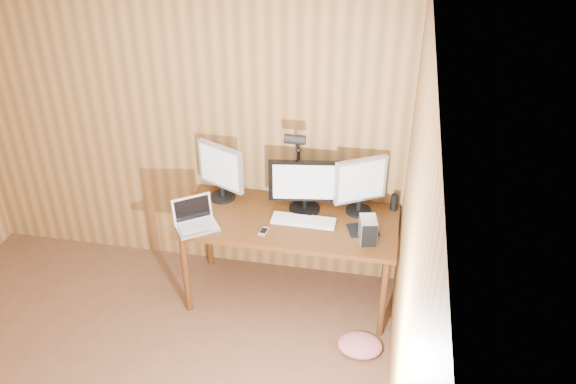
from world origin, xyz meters
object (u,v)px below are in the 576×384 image
(monitor_left, at_px, (221,170))
(mouse, at_px, (363,227))
(phone, at_px, (264,231))
(speaker, at_px, (394,202))
(monitor_right, at_px, (360,184))
(desk_lamp, at_px, (296,157))
(keyboard, at_px, (303,221))
(monitor_center, at_px, (305,185))
(hard_drive, at_px, (368,230))
(desk, at_px, (291,227))
(laptop, at_px, (195,219))

(monitor_left, relative_size, mouse, 3.85)
(phone, xyz_separation_m, speaker, (0.90, 0.46, 0.06))
(mouse, xyz_separation_m, speaker, (0.21, 0.31, 0.04))
(monitor_right, distance_m, desk_lamp, 0.51)
(keyboard, bearing_deg, monitor_center, 96.93)
(hard_drive, bearing_deg, desk, 147.31)
(monitor_left, relative_size, hard_drive, 2.53)
(hard_drive, distance_m, phone, 0.74)
(monitor_left, height_order, speaker, monitor_left)
(monitor_right, relative_size, desk_lamp, 0.69)
(phone, relative_size, desk_lamp, 0.17)
(monitor_right, distance_m, speaker, 0.32)
(phone, xyz_separation_m, desk_lamp, (0.16, 0.42, 0.40))
(keyboard, xyz_separation_m, speaker, (0.64, 0.29, 0.05))
(keyboard, relative_size, mouse, 3.95)
(desk, height_order, speaker, speaker)
(desk, xyz_separation_m, mouse, (0.55, -0.11, 0.15))
(laptop, distance_m, speaker, 1.49)
(monitor_left, xyz_separation_m, keyboard, (0.67, -0.20, -0.24))
(monitor_right, relative_size, keyboard, 0.96)
(monitor_left, distance_m, phone, 0.61)
(monitor_center, height_order, phone, monitor_center)
(keyboard, relative_size, desk_lamp, 0.71)
(monitor_left, bearing_deg, monitor_center, 20.77)
(laptop, distance_m, mouse, 1.22)
(hard_drive, distance_m, speaker, 0.46)
(monitor_right, relative_size, phone, 4.05)
(laptop, xyz_separation_m, hard_drive, (1.24, 0.05, 0.04))
(speaker, bearing_deg, monitor_left, -176.50)
(monitor_center, height_order, hard_drive, monitor_center)
(monitor_right, bearing_deg, keyboard, 179.01)
(desk, height_order, phone, phone)
(hard_drive, bearing_deg, desk_lamp, 134.92)
(phone, bearing_deg, mouse, 23.19)
(monitor_center, xyz_separation_m, mouse, (0.46, -0.18, -0.19))
(monitor_center, distance_m, speaker, 0.69)
(monitor_center, bearing_deg, hard_drive, -39.64)
(desk, relative_size, monitor_center, 2.98)
(desk, bearing_deg, phone, -119.64)
(monitor_right, xyz_separation_m, speaker, (0.26, 0.08, -0.18))
(monitor_right, height_order, hard_drive, monitor_right)
(hard_drive, bearing_deg, speaker, 56.88)
(laptop, xyz_separation_m, phone, (0.51, 0.01, -0.05))
(monitor_right, bearing_deg, desk, 164.71)
(desk, xyz_separation_m, hard_drive, (0.59, -0.22, 0.21))
(laptop, distance_m, desk_lamp, 0.87)
(phone, height_order, desk_lamp, desk_lamp)
(keyboard, distance_m, desk_lamp, 0.47)
(monitor_right, bearing_deg, laptop, 169.68)
(monitor_left, height_order, desk_lamp, desk_lamp)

